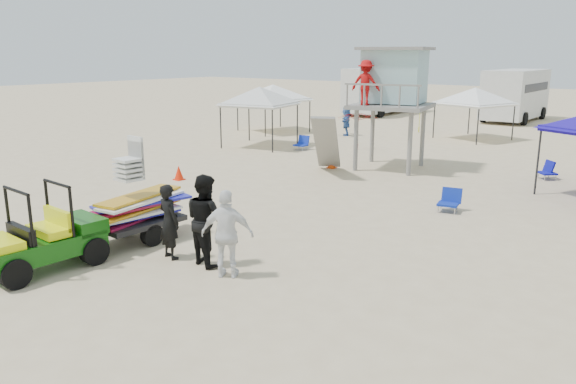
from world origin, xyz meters
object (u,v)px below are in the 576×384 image
Objects in this scene: surf_trailer at (136,204)px; lifeguard_tower at (392,81)px; utility_cart at (40,232)px; man_left at (169,222)px.

surf_trailer is 0.56× the size of lifeguard_tower.
utility_cart is at bearing -92.18° from lifeguard_tower.
man_left is (1.52, 2.03, 0.01)m from utility_cart.
lifeguard_tower reaches higher than utility_cart.
lifeguard_tower is (-1.00, 11.68, 2.46)m from man_left.
lifeguard_tower reaches higher than surf_trailer.
surf_trailer is at bearing 89.92° from utility_cart.
lifeguard_tower is at bearing -75.65° from man_left.
man_left is at bearing -11.19° from surf_trailer.
utility_cart reaches higher than man_left.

